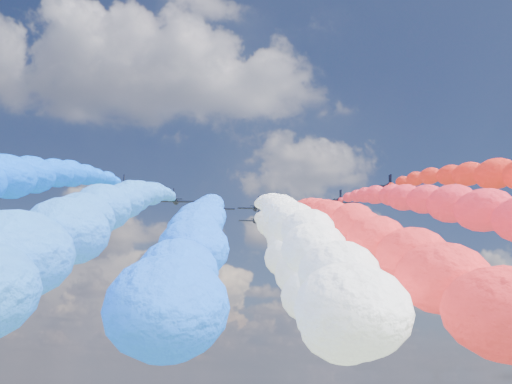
{
  "coord_description": "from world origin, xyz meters",
  "views": [
    {
      "loc": [
        -6.49,
        -125.07,
        60.92
      ],
      "look_at": [
        0.0,
        4.0,
        100.73
      ],
      "focal_mm": 42.19,
      "sensor_mm": 36.0,
      "label": 1
    }
  ],
  "objects": [
    {
      "name": "jet_0",
      "position": [
        -27.62,
        -3.72,
        98.73
      ],
      "size": [
        9.55,
        12.8,
        4.96
      ],
      "primitive_type": null,
      "rotation": [
        0.19,
        0.0,
        0.04
      ],
      "color": "black"
    },
    {
      "name": "trail_0",
      "position": [
        -27.62,
        -58.12,
        81.02
      ],
      "size": [
        5.94,
        104.61,
        39.38
      ],
      "primitive_type": null,
      "color": "#0653FE"
    },
    {
      "name": "jet_1",
      "position": [
        -18.17,
        4.9,
        98.73
      ],
      "size": [
        9.37,
        12.68,
        4.96
      ],
      "primitive_type": null,
      "rotation": [
        0.19,
        0.0,
        0.02
      ],
      "color": "black"
    },
    {
      "name": "trail_1",
      "position": [
        -18.17,
        -49.5,
        81.02
      ],
      "size": [
        5.94,
        104.61,
        39.38
      ],
      "primitive_type": null,
      "color": "blue"
    },
    {
      "name": "jet_2",
      "position": [
        -9.2,
        10.6,
        98.73
      ],
      "size": [
        9.16,
        12.53,
        4.96
      ],
      "primitive_type": null,
      "rotation": [
        0.19,
        0.0,
        -0.01
      ],
      "color": "black"
    },
    {
      "name": "trail_2",
      "position": [
        -9.2,
        -43.8,
        81.02
      ],
      "size": [
        5.94,
        104.61,
        39.38
      ],
      "primitive_type": null,
      "color": "#155DFF"
    },
    {
      "name": "jet_3",
      "position": [
        0.54,
        9.81,
        98.73
      ],
      "size": [
        9.52,
        12.79,
        4.96
      ],
      "primitive_type": null,
      "rotation": [
        0.19,
        0.0,
        0.04
      ],
      "color": "black"
    },
    {
      "name": "trail_3",
      "position": [
        0.54,
        -44.6,
        81.02
      ],
      "size": [
        5.94,
        104.61,
        39.38
      ],
      "primitive_type": null,
      "color": "white"
    },
    {
      "name": "jet_4",
      "position": [
        1.05,
        21.51,
        98.73
      ],
      "size": [
        9.73,
        12.93,
        4.96
      ],
      "primitive_type": null,
      "rotation": [
        0.19,
        0.0,
        0.05
      ],
      "color": "black"
    },
    {
      "name": "trail_4",
      "position": [
        1.05,
        -32.9,
        81.02
      ],
      "size": [
        5.94,
        104.61,
        39.38
      ],
      "primitive_type": null,
      "color": "white"
    },
    {
      "name": "jet_5",
      "position": [
        8.5,
        12.06,
        98.73
      ],
      "size": [
        9.54,
        12.8,
        4.96
      ],
      "primitive_type": null,
      "rotation": [
        0.19,
        0.0,
        -0.04
      ],
      "color": "black"
    },
    {
      "name": "trail_5",
      "position": [
        8.5,
        -42.35,
        81.02
      ],
      "size": [
        5.94,
        104.61,
        39.38
      ],
      "primitive_type": null,
      "color": "red"
    },
    {
      "name": "jet_6",
      "position": [
        18.25,
        4.14,
        98.73
      ],
      "size": [
        9.48,
        12.76,
        4.96
      ],
      "primitive_type": null,
      "rotation": [
        0.19,
        0.0,
        0.03
      ],
      "color": "black"
    },
    {
      "name": "trail_6",
      "position": [
        18.25,
        -50.27,
        81.02
      ],
      "size": [
        5.94,
        104.61,
        39.38
      ],
      "primitive_type": null,
      "color": "red"
    },
    {
      "name": "jet_7",
      "position": [
        26.42,
        -6.64,
        98.73
      ],
      "size": [
        9.43,
        12.72,
        4.96
      ],
      "primitive_type": null,
      "rotation": [
        0.19,
        0.0,
        0.03
      ],
      "color": "black"
    }
  ]
}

